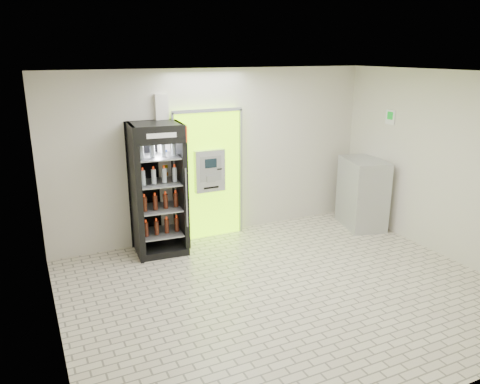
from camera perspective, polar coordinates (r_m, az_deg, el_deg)
ground at (r=6.84m, az=5.52°, el=-11.83°), size 6.00×6.00×0.00m
room_shell at (r=6.18m, az=5.99°, el=3.35°), size 6.00×6.00×6.00m
atm_assembly at (r=8.36m, az=-3.95°, el=2.20°), size 1.30×0.24×2.33m
pillar at (r=8.12m, az=-9.19°, el=2.52°), size 0.22×0.11×2.60m
beverage_cooler at (r=7.83m, az=-9.99°, el=0.05°), size 0.87×0.81×2.18m
steel_cabinet at (r=9.27m, az=14.69°, el=-0.13°), size 0.91×1.13×1.32m
exit_sign at (r=9.03m, az=17.86°, el=8.68°), size 0.02×0.22×0.26m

